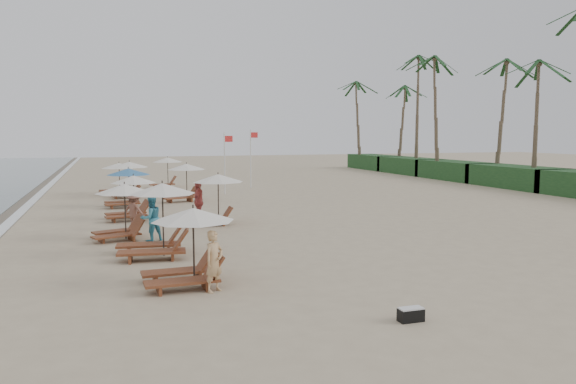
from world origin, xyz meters
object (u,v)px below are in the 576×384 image
object	(u,v)px
lounger_station_4	(125,186)
inland_station_0	(215,191)
beachgoer_mid_a	(151,218)
duffel_bag	(411,314)
lounger_station_5	(127,178)
lounger_station_0	(185,247)
beachgoer_mid_b	(134,211)
flag_pole_near	(225,160)
lounger_station_1	(154,224)
inland_station_1	(184,178)
beachgoer_far_a	(199,202)
inland_station_2	(165,168)
lounger_station_6	(116,178)
lounger_station_3	(129,198)
beachgoer_near	(214,261)
lounger_station_2	(120,210)

from	to	relation	value
lounger_station_4	inland_station_0	world-z (taller)	inland_station_0
beachgoer_mid_a	duffel_bag	world-z (taller)	beachgoer_mid_a
lounger_station_5	lounger_station_0	bearing A→B (deg)	-88.12
lounger_station_4	beachgoer_mid_a	bearing A→B (deg)	-86.70
beachgoer_mid_b	flag_pole_near	bearing A→B (deg)	-82.41
lounger_station_5	lounger_station_1	bearing A→B (deg)	-89.30
inland_station_1	beachgoer_far_a	size ratio (longest dim) A/B	1.43
inland_station_1	duffel_bag	bearing A→B (deg)	-85.52
inland_station_2	flag_pole_near	xyz separation A→B (m)	(3.24, -6.19, 0.84)
lounger_station_1	inland_station_1	world-z (taller)	lounger_station_1
inland_station_1	beachgoer_far_a	distance (m)	7.96
lounger_station_6	beachgoer_far_a	distance (m)	13.75
lounger_station_0	duffel_bag	xyz separation A→B (m)	(4.17, -4.34, -0.89)
inland_station_2	beachgoer_mid_b	xyz separation A→B (m)	(-3.15, -18.12, -0.64)
lounger_station_3	beachgoer_mid_b	world-z (taller)	lounger_station_3
duffel_bag	lounger_station_6	bearing A→B (deg)	101.09
inland_station_0	inland_station_2	distance (m)	17.98
lounger_station_3	beachgoer_near	bearing A→B (deg)	-83.07
inland_station_1	inland_station_2	world-z (taller)	same
inland_station_0	beachgoer_far_a	xyz separation A→B (m)	(-0.59, 0.92, -0.54)
inland_station_2	lounger_station_4	bearing A→B (deg)	-107.10
lounger_station_5	flag_pole_near	size ratio (longest dim) A/B	0.61
beachgoer_near	beachgoer_mid_b	size ratio (longest dim) A/B	1.01
lounger_station_2	lounger_station_1	bearing A→B (deg)	-74.22
lounger_station_6	beachgoer_far_a	bearing A→B (deg)	-76.12
lounger_station_0	flag_pole_near	size ratio (longest dim) A/B	0.62
inland_station_2	lounger_station_2	bearing A→B (deg)	-100.60
beachgoer_mid_a	beachgoer_far_a	xyz separation A→B (m)	(2.37, 3.76, 0.09)
beachgoer_mid_a	lounger_station_5	bearing A→B (deg)	-110.66
lounger_station_2	beachgoer_near	distance (m)	8.29
beachgoer_near	flag_pole_near	xyz separation A→B (m)	(4.92, 21.87, 1.48)
inland_station_0	flag_pole_near	world-z (taller)	flag_pole_near
beachgoer_mid_a	flag_pole_near	world-z (taller)	flag_pole_near
lounger_station_0	lounger_station_1	distance (m)	3.78
beachgoer_mid_b	duffel_bag	size ratio (longest dim) A/B	2.89
lounger_station_1	lounger_station_2	size ratio (longest dim) A/B	1.10
beachgoer_near	flag_pole_near	world-z (taller)	flag_pole_near
lounger_station_1	inland_station_2	size ratio (longest dim) A/B	1.02
inland_station_2	flag_pole_near	world-z (taller)	flag_pole_near
lounger_station_6	beachgoer_mid_b	distance (m)	14.43
lounger_station_3	duffel_bag	world-z (taller)	lounger_station_3
lounger_station_5	beachgoer_near	distance (m)	22.08
beachgoer_mid_b	lounger_station_0	bearing A→B (deg)	131.19
lounger_station_0	inland_station_0	bearing A→B (deg)	74.35
flag_pole_near	lounger_station_2	bearing A→B (deg)	-116.79
duffel_bag	beachgoer_mid_a	bearing A→B (deg)	112.88
inland_station_2	inland_station_0	bearing A→B (deg)	-89.04
beachgoer_near	duffel_bag	xyz separation A→B (m)	(3.56, -3.52, -0.63)
lounger_station_0	inland_station_0	world-z (taller)	inland_station_0
lounger_station_1	beachgoer_near	world-z (taller)	lounger_station_1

